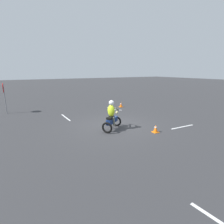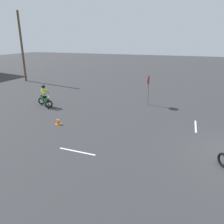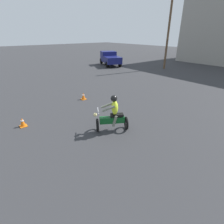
% 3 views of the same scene
% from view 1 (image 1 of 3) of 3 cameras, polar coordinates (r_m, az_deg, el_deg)
% --- Properties ---
extents(ground_plane, '(120.00, 120.00, 0.00)m').
position_cam_1_polar(ground_plane, '(10.38, 0.70, -4.58)').
color(ground_plane, '#333335').
extents(motorcycle_rider_foreground, '(1.32, 1.48, 1.66)m').
position_cam_1_polar(motorcycle_rider_foreground, '(9.55, -0.08, -1.64)').
color(motorcycle_rider_foreground, black).
rests_on(motorcycle_rider_foreground, ground).
extents(stop_sign, '(0.70, 0.08, 2.30)m').
position_cam_1_polar(stop_sign, '(15.33, -31.86, 5.54)').
color(stop_sign, slate).
rests_on(stop_sign, ground).
extents(traffic_cone_mid_left, '(0.32, 0.32, 0.44)m').
position_cam_1_polar(traffic_cone_mid_left, '(15.65, 2.95, 2.41)').
color(traffic_cone_mid_left, orange).
rests_on(traffic_cone_mid_left, ground).
extents(traffic_cone_far_right, '(0.32, 0.32, 0.42)m').
position_cam_1_polar(traffic_cone_far_right, '(9.57, 14.03, -5.31)').
color(traffic_cone_far_right, orange).
rests_on(traffic_cone_far_right, ground).
extents(lane_stripe_e, '(1.95, 0.16, 0.01)m').
position_cam_1_polar(lane_stripe_e, '(12.62, -14.85, -1.73)').
color(lane_stripe_e, silver).
rests_on(lane_stripe_e, ground).
extents(lane_stripe_s, '(0.16, 1.74, 0.01)m').
position_cam_1_polar(lane_stripe_s, '(11.00, 21.97, -4.52)').
color(lane_stripe_s, silver).
rests_on(lane_stripe_s, ground).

